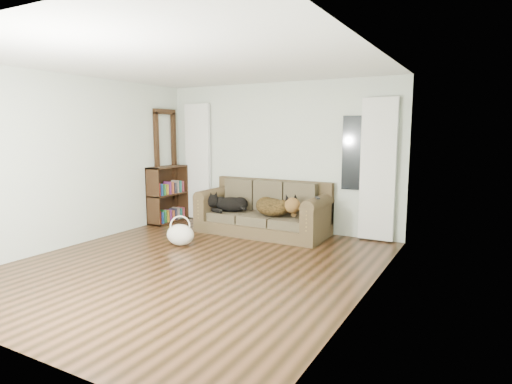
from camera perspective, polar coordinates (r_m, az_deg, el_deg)
The scene contains 15 objects.
floor at distance 5.80m, azimuth -8.24°, elevation -9.59°, with size 5.00×5.00×0.00m, color black.
ceiling at distance 5.59m, azimuth -8.81°, elevation 16.71°, with size 5.00×5.00×0.00m, color white.
wall_back at distance 7.68m, azimuth 2.89°, elevation 4.74°, with size 4.50×0.04×2.60m, color beige.
wall_left at distance 7.13m, azimuth -23.08°, elevation 3.82°, with size 0.04×5.00×2.60m, color beige.
wall_right at distance 4.55m, azimuth 14.67°, elevation 2.07°, with size 0.04×5.00×2.60m, color beige.
curtain_left at distance 8.50m, azimuth -7.73°, elevation 4.00°, with size 0.55×0.08×2.25m, color white.
curtain_right at distance 7.01m, azimuth 15.95°, elevation 2.87°, with size 0.55×0.08×2.25m, color white.
window_pane at distance 7.13m, azimuth 13.37°, elevation 5.06°, with size 0.50×0.03×1.20m, color black.
door_casing at distance 8.53m, azimuth -11.91°, elevation 3.24°, with size 0.07×0.60×2.10m, color black.
sofa at distance 7.33m, azimuth 0.83°, elevation -2.12°, with size 2.23×0.96×0.91m, color #473723.
dog_black_lab at distance 7.55m, azimuth -3.60°, elevation -1.59°, with size 0.61×0.43×0.26m, color black.
dog_shepherd at distance 7.14m, azimuth 2.51°, elevation -2.08°, with size 0.72×0.51×0.32m, color black.
tv_remote at distance 6.70m, azimuth 8.20°, elevation -0.76°, with size 0.05×0.17×0.02m, color black.
tote_bag at distance 6.74m, azimuth -10.06°, elevation -5.68°, with size 0.45×0.35×0.33m, color beige.
bookshelf at distance 8.45m, azimuth -11.68°, elevation -0.56°, with size 0.32×0.87×1.08m, color black.
Camera 1 is at (3.35, -4.39, 1.77)m, focal length 30.00 mm.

